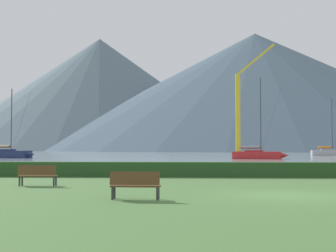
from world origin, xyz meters
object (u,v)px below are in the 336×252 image
sailboat_slip_2 (330,152)px  sailboat_slip_6 (258,154)px  park_bench_under_tree (37,174)px  dock_crane (240,118)px  park_bench_near_path (135,184)px  sailboat_slip_5 (8,153)px

sailboat_slip_2 → sailboat_slip_6: bearing=-117.4°
sailboat_slip_2 → park_bench_under_tree: sailboat_slip_2 is taller
sailboat_slip_2 → dock_crane: bearing=-141.0°
park_bench_under_tree → park_bench_near_path: bearing=-46.0°
park_bench_near_path → sailboat_slip_2: bearing=72.6°
sailboat_slip_2 → park_bench_near_path: (-30.80, -88.34, -0.20)m
park_bench_under_tree → dock_crane: (15.53, 69.01, 6.71)m
sailboat_slip_5 → park_bench_under_tree: sailboat_slip_5 is taller
park_bench_near_path → dock_crane: size_ratio=0.08×
sailboat_slip_2 → sailboat_slip_5: 65.33m
sailboat_slip_2 → park_bench_under_tree: 90.34m
sailboat_slip_2 → dock_crane: (-20.43, -13.86, 6.51)m
sailboat_slip_6 → park_bench_near_path: (-11.53, -57.83, -0.18)m
park_bench_under_tree → sailboat_slip_2: bearing=67.1°
sailboat_slip_6 → dock_crane: (-1.17, 16.65, 6.53)m
sailboat_slip_2 → park_bench_under_tree: bearing=-108.6°
sailboat_slip_2 → sailboat_slip_6: 36.08m
sailboat_slip_6 → park_bench_under_tree: 54.96m
park_bench_near_path → sailboat_slip_6: bearing=80.5°
sailboat_slip_6 → dock_crane: size_ratio=0.58×
sailboat_slip_5 → park_bench_under_tree: bearing=-53.8°
sailboat_slip_2 → park_bench_near_path: bearing=-104.4°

